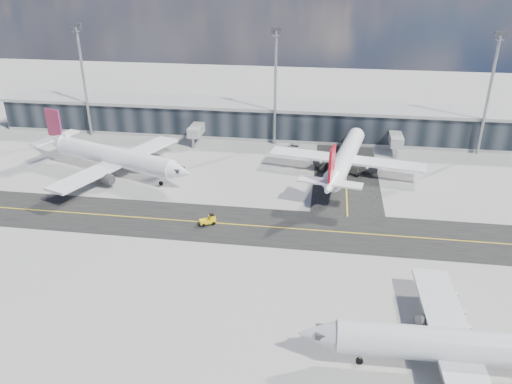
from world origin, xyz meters
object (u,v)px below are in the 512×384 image
Objects in this scene: baggage_tug at (209,220)px; service_van at (294,147)px; airliner_af at (112,156)px; airliner_near at (473,348)px; airliner_redtail at (345,158)px.

service_van is (12.15, 40.59, -0.13)m from baggage_tug.
airliner_af is 1.04× the size of airliner_near.
airliner_redtail is at bearing 108.28° from baggage_tug.
airliner_af is at bearing -156.31° from baggage_tug.
service_van is at bearing 18.26° from airliner_near.
service_van is (-25.54, 71.06, -3.06)m from airliner_near.
airliner_redtail is 36.22m from baggage_tug.
airliner_af is 51.08m from airliner_redtail.
airliner_af reaches higher than airliner_redtail.
baggage_tug is at bearing -104.79° from service_van.
airliner_af is at bearing -149.68° from service_van.
airliner_af reaches higher than baggage_tug.
airliner_af is 13.00× the size of baggage_tug.
airliner_af is at bearing -161.68° from airliner_redtail.
airliner_redtail reaches higher than service_van.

